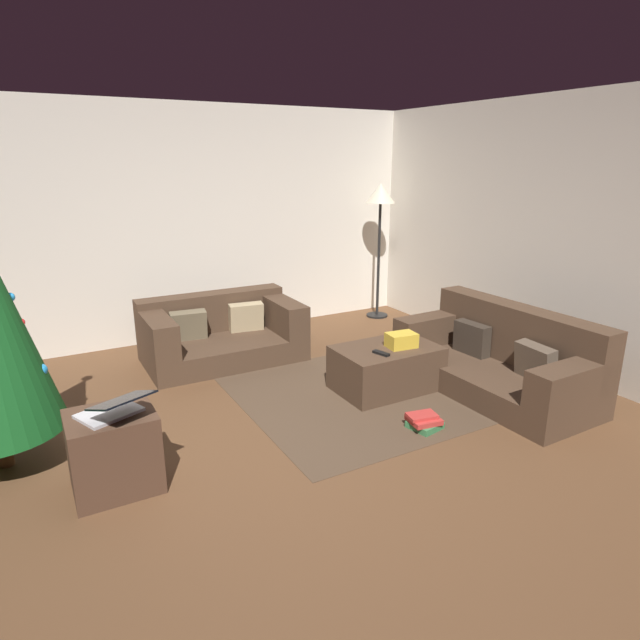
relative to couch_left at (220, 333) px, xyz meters
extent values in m
plane|color=brown|center=(-0.33, -2.23, -0.27)|extent=(6.40, 6.40, 0.00)
cube|color=silver|center=(-0.33, 0.91, 1.03)|extent=(6.40, 0.12, 2.60)
cube|color=silver|center=(2.81, -2.23, 1.03)|extent=(0.12, 6.40, 2.60)
cube|color=#473323|center=(0.00, -0.08, -0.15)|extent=(1.57, 0.92, 0.23)
cube|color=#473323|center=(0.00, 0.25, 0.17)|extent=(1.57, 0.25, 0.41)
cube|color=#473323|center=(0.66, -0.09, 0.14)|extent=(0.25, 0.91, 0.34)
cube|color=#473323|center=(-0.66, -0.08, 0.14)|extent=(0.25, 0.91, 0.34)
cube|color=tan|center=(0.31, 0.05, 0.12)|extent=(0.38, 0.20, 0.31)
cube|color=brown|center=(-0.31, 0.05, 0.12)|extent=(0.38, 0.20, 0.31)
cube|color=#473323|center=(1.82, -2.01, -0.15)|extent=(0.88, 1.82, 0.23)
cube|color=#473323|center=(2.13, -2.01, 0.22)|extent=(0.27, 1.81, 0.52)
cube|color=#473323|center=(1.84, -2.80, 0.11)|extent=(0.85, 0.26, 0.29)
cube|color=#473323|center=(1.81, -1.23, 0.11)|extent=(0.85, 0.26, 0.29)
cube|color=brown|center=(1.93, -2.37, 0.11)|extent=(0.19, 0.37, 0.31)
cube|color=#372D24|center=(1.92, -1.65, 0.11)|extent=(0.15, 0.37, 0.30)
cube|color=#473323|center=(1.04, -1.50, -0.07)|extent=(0.91, 0.60, 0.40)
cube|color=gold|center=(1.15, -1.56, 0.20)|extent=(0.27, 0.20, 0.13)
cube|color=black|center=(0.88, -1.63, 0.14)|extent=(0.09, 0.17, 0.02)
cylinder|color=brown|center=(-1.99, -1.28, -0.13)|extent=(0.10, 0.10, 0.27)
sphere|color=red|center=(-1.77, -1.28, 0.72)|extent=(0.05, 0.05, 0.05)
sphere|color=#2699E5|center=(-1.70, -1.34, 0.40)|extent=(0.09, 0.09, 0.09)
sphere|color=orange|center=(-1.85, -1.14, 0.85)|extent=(0.08, 0.08, 0.08)
sphere|color=#CC33BF|center=(-1.91, -0.99, 0.41)|extent=(0.08, 0.08, 0.08)
sphere|color=#2699E5|center=(-1.80, -1.23, 0.89)|extent=(0.06, 0.06, 0.06)
cube|color=#4C3323|center=(-1.37, -1.93, -0.01)|extent=(0.52, 0.44, 0.51)
cube|color=silver|center=(-1.37, -1.93, 0.26)|extent=(0.41, 0.36, 0.02)
cube|color=black|center=(-1.31, -2.08, 0.39)|extent=(0.41, 0.36, 0.08)
cube|color=#387A47|center=(0.86, -2.27, -0.24)|extent=(0.26, 0.25, 0.05)
cube|color=#B7332D|center=(0.84, -2.27, -0.19)|extent=(0.26, 0.23, 0.04)
cube|color=#B7332D|center=(0.83, -2.26, -0.16)|extent=(0.25, 0.18, 0.03)
cylinder|color=black|center=(2.33, 0.48, -0.25)|extent=(0.28, 0.28, 0.02)
cylinder|color=black|center=(2.33, 0.48, 0.47)|extent=(0.04, 0.04, 1.48)
cone|color=beige|center=(2.33, 0.48, 1.33)|extent=(0.36, 0.36, 0.24)
cube|color=#4A3727|center=(1.04, -1.50, -0.26)|extent=(2.60, 2.00, 0.01)
camera|label=1|loc=(-1.71, -5.19, 1.75)|focal=30.40mm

